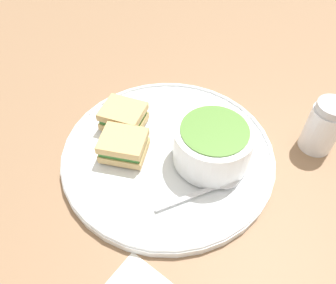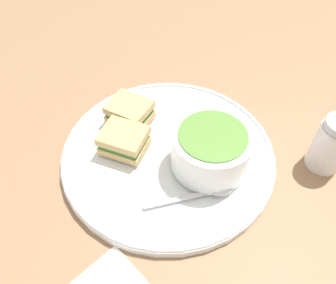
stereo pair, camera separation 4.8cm
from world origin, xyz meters
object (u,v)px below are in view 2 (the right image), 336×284
at_px(soup_bowl, 211,149).
at_px(sandwich_half_far, 124,140).
at_px(sandwich_half_near, 130,112).
at_px(salt_shaker, 332,145).
at_px(spoon, 214,190).

xyz_separation_m(soup_bowl, sandwich_half_far, (0.11, 0.06, -0.01)).
bearing_deg(soup_bowl, sandwich_half_near, 2.17).
xyz_separation_m(sandwich_half_far, salt_shaker, (-0.24, -0.17, 0.01)).
xyz_separation_m(soup_bowl, salt_shaker, (-0.13, -0.12, -0.01)).
xyz_separation_m(spoon, sandwich_half_far, (0.15, 0.02, 0.01)).
bearing_deg(salt_shaker, soup_bowl, 42.98).
xyz_separation_m(sandwich_half_near, salt_shaker, (-0.28, -0.12, 0.01)).
relative_size(soup_bowl, sandwich_half_near, 1.53).
bearing_deg(soup_bowl, spoon, 131.31).
height_order(soup_bowl, salt_shaker, salt_shaker).
height_order(sandwich_half_near, salt_shaker, salt_shaker).
height_order(spoon, salt_shaker, salt_shaker).
distance_m(spoon, salt_shaker, 0.18).
height_order(spoon, sandwich_half_near, sandwich_half_near).
bearing_deg(sandwich_half_far, sandwich_half_near, -54.69).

